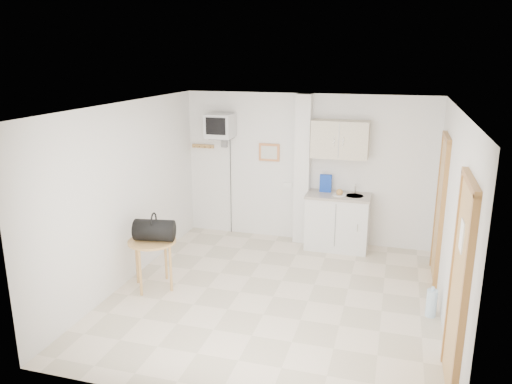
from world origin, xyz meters
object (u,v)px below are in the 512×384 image
(duffel_bag, at_px, (154,230))
(crt_television, at_px, (220,127))
(water_bottle, at_px, (431,303))
(round_table, at_px, (152,246))

(duffel_bag, bearing_deg, crt_television, 76.44)
(duffel_bag, xyz_separation_m, water_bottle, (3.59, 0.20, -0.66))
(crt_television, height_order, duffel_bag, crt_television)
(crt_television, distance_m, water_bottle, 4.33)
(crt_television, distance_m, duffel_bag, 2.45)
(round_table, bearing_deg, crt_television, 84.79)
(water_bottle, bearing_deg, duffel_bag, -176.77)
(round_table, distance_m, duffel_bag, 0.24)
(round_table, bearing_deg, duffel_bag, 14.60)
(crt_television, xyz_separation_m, duffel_bag, (-0.16, -2.19, -1.10))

